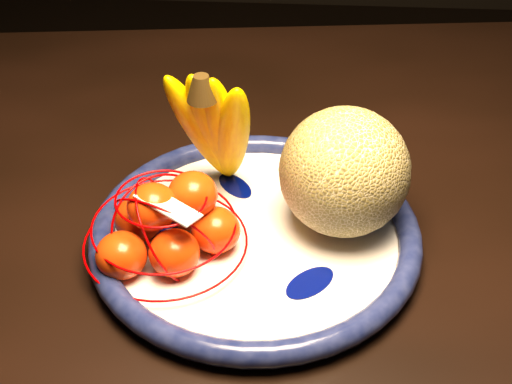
# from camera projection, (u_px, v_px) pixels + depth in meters

# --- Properties ---
(dining_table) EXTENTS (1.66, 1.11, 0.78)m
(dining_table) POSITION_uv_depth(u_px,v_px,m) (399.00, 230.00, 0.98)
(dining_table) COLOR black
(dining_table) RESTS_ON ground
(fruit_bowl) EXTENTS (0.38, 0.38, 0.03)m
(fruit_bowl) POSITION_uv_depth(u_px,v_px,m) (255.00, 235.00, 0.82)
(fruit_bowl) COLOR white
(fruit_bowl) RESTS_ON dining_table
(cantaloupe) EXTENTS (0.15, 0.15, 0.15)m
(cantaloupe) POSITION_uv_depth(u_px,v_px,m) (344.00, 172.00, 0.79)
(cantaloupe) COLOR olive
(cantaloupe) RESTS_ON fruit_bowl
(banana_bunch) EXTENTS (0.13, 0.13, 0.20)m
(banana_bunch) POSITION_uv_depth(u_px,v_px,m) (216.00, 124.00, 0.82)
(banana_bunch) COLOR #FFD400
(banana_bunch) RESTS_ON fruit_bowl
(mandarin_bag) EXTENTS (0.23, 0.23, 0.12)m
(mandarin_bag) POSITION_uv_depth(u_px,v_px,m) (169.00, 225.00, 0.78)
(mandarin_bag) COLOR #FF4D11
(mandarin_bag) RESTS_ON fruit_bowl
(price_tag) EXTENTS (0.08, 0.06, 0.01)m
(price_tag) POSITION_uv_depth(u_px,v_px,m) (168.00, 206.00, 0.74)
(price_tag) COLOR white
(price_tag) RESTS_ON mandarin_bag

